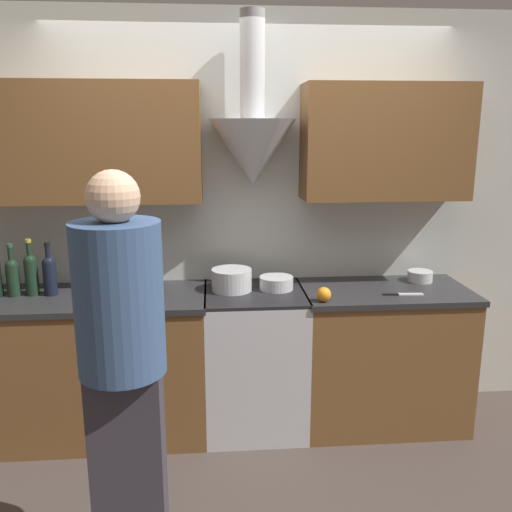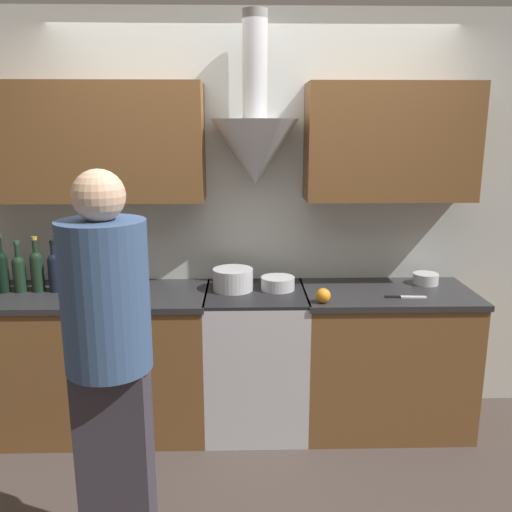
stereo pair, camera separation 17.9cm
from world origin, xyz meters
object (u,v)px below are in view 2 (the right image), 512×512
(wine_bottle_1, at_px, (2,269))
(person_foreground_left, at_px, (110,362))
(wine_bottle_4, at_px, (55,270))
(mixing_bowl, at_px, (278,283))
(saucepan, at_px, (426,279))
(wine_bottle_3, at_px, (37,269))
(stove_range, at_px, (256,359))
(orange_fruit, at_px, (323,296))
(wine_bottle_2, at_px, (19,271))
(stock_pot, at_px, (233,279))

(wine_bottle_1, relative_size, person_foreground_left, 0.21)
(wine_bottle_4, bearing_deg, mixing_bowl, 0.21)
(mixing_bowl, bearing_deg, saucepan, 5.79)
(wine_bottle_3, relative_size, mixing_bowl, 1.64)
(saucepan, bearing_deg, stove_range, -172.67)
(mixing_bowl, xyz_separation_m, orange_fruit, (0.24, -0.27, 0.00))
(wine_bottle_2, height_order, wine_bottle_3, wine_bottle_3)
(wine_bottle_2, bearing_deg, orange_fruit, -8.18)
(wine_bottle_3, xyz_separation_m, person_foreground_left, (0.72, -1.19, -0.08))
(wine_bottle_4, relative_size, orange_fruit, 3.75)
(stove_range, height_order, wine_bottle_2, wine_bottle_2)
(stove_range, distance_m, stock_pot, 0.54)
(wine_bottle_1, xyz_separation_m, mixing_bowl, (1.68, 0.02, -0.10))
(wine_bottle_4, height_order, stock_pot, wine_bottle_4)
(wine_bottle_4, bearing_deg, stove_range, -1.81)
(wine_bottle_2, bearing_deg, wine_bottle_4, 0.51)
(wine_bottle_1, height_order, wine_bottle_3, wine_bottle_1)
(wine_bottle_2, distance_m, person_foreground_left, 1.44)
(orange_fruit, xyz_separation_m, saucepan, (0.72, 0.37, -0.01))
(person_foreground_left, bearing_deg, wine_bottle_1, 128.23)
(mixing_bowl, xyz_separation_m, saucepan, (0.96, 0.10, -0.00))
(orange_fruit, bearing_deg, wine_bottle_2, 171.82)
(wine_bottle_1, bearing_deg, saucepan, 2.45)
(wine_bottle_1, distance_m, mixing_bowl, 1.69)
(mixing_bowl, xyz_separation_m, person_foreground_left, (-0.76, -1.19, 0.02))
(wine_bottle_1, bearing_deg, person_foreground_left, -51.77)
(stove_range, bearing_deg, wine_bottle_3, 178.05)
(stove_range, xyz_separation_m, mixing_bowl, (0.14, 0.04, 0.49))
(stove_range, relative_size, saucepan, 5.59)
(wine_bottle_4, xyz_separation_m, stock_pot, (1.09, 0.00, -0.07))
(stove_range, relative_size, mixing_bowl, 4.30)
(stove_range, xyz_separation_m, wine_bottle_2, (-1.45, 0.04, 0.58))
(wine_bottle_2, relative_size, mixing_bowl, 1.52)
(wine_bottle_1, height_order, orange_fruit, wine_bottle_1)
(stock_pot, bearing_deg, wine_bottle_1, -179.51)
(mixing_bowl, relative_size, saucepan, 1.30)
(wine_bottle_2, height_order, stock_pot, wine_bottle_2)
(wine_bottle_3, height_order, orange_fruit, wine_bottle_3)
(wine_bottle_2, distance_m, mixing_bowl, 1.59)
(orange_fruit, bearing_deg, person_foreground_left, -137.50)
(stove_range, xyz_separation_m, person_foreground_left, (-0.62, -1.15, 0.51))
(mixing_bowl, relative_size, orange_fruit, 2.45)
(wine_bottle_4, relative_size, saucepan, 1.99)
(wine_bottle_4, bearing_deg, wine_bottle_2, -179.49)
(stock_pot, height_order, mixing_bowl, stock_pot)
(saucepan, bearing_deg, wine_bottle_2, -177.65)
(stove_range, bearing_deg, orange_fruit, -30.47)
(wine_bottle_1, bearing_deg, stock_pot, 0.49)
(stove_range, distance_m, orange_fruit, 0.66)
(stock_pot, relative_size, orange_fruit, 2.90)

